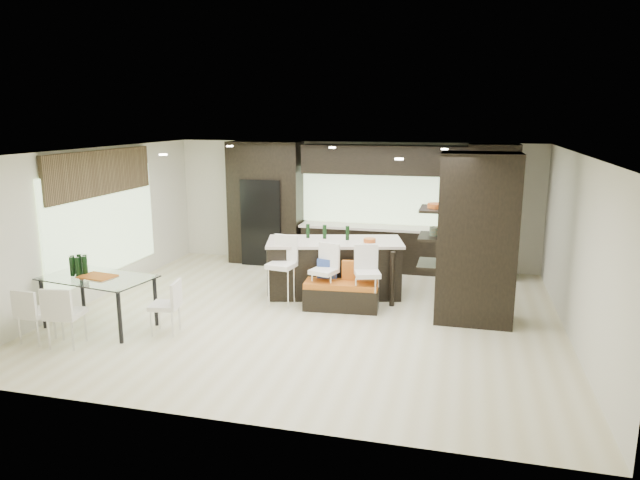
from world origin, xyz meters
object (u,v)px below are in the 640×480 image
(chair_far, at_px, (36,317))
(chair_end, at_px, (165,309))
(bench, at_px, (341,296))
(dining_table, at_px, (100,302))
(stool_right, at_px, (367,286))
(stool_left, at_px, (281,278))
(chair_near, at_px, (66,318))
(kitchen_island, at_px, (334,267))
(stool_mid, at_px, (324,283))
(floor_vase, at_px, (456,274))

(chair_far, distance_m, chair_end, 1.82)
(bench, height_order, dining_table, dining_table)
(chair_far, bearing_deg, stool_right, 32.39)
(stool_left, relative_size, chair_near, 1.18)
(kitchen_island, xyz_separation_m, dining_table, (-3.18, -2.55, -0.11))
(stool_left, xyz_separation_m, stool_mid, (0.75, 0.02, -0.04))
(bench, bearing_deg, chair_end, -148.24)
(floor_vase, distance_m, dining_table, 5.84)
(stool_mid, relative_size, stool_right, 0.99)
(bench, relative_size, chair_near, 1.51)
(stool_mid, height_order, chair_far, stool_mid)
(stool_right, distance_m, chair_end, 3.29)
(kitchen_island, relative_size, floor_vase, 2.06)
(kitchen_island, relative_size, stool_right, 2.68)
(dining_table, relative_size, chair_end, 2.21)
(kitchen_island, height_order, floor_vase, floor_vase)
(kitchen_island, relative_size, stool_mid, 2.72)
(dining_table, distance_m, chair_far, 0.93)
(chair_near, bearing_deg, dining_table, 82.03)
(kitchen_island, relative_size, chair_near, 2.93)
(dining_table, xyz_separation_m, chair_far, (-0.53, -0.76, -0.02))
(chair_far, bearing_deg, floor_vase, 30.80)
(bench, distance_m, dining_table, 3.89)
(chair_far, bearing_deg, bench, 35.15)
(stool_mid, height_order, chair_end, stool_mid)
(kitchen_island, distance_m, floor_vase, 2.20)
(stool_right, bearing_deg, chair_end, -166.51)
(chair_near, relative_size, chair_end, 1.10)
(bench, xyz_separation_m, floor_vase, (1.87, 0.57, 0.35))
(bench, bearing_deg, stool_right, -6.13)
(stool_mid, bearing_deg, chair_far, -129.20)
(stool_left, xyz_separation_m, dining_table, (-2.42, -1.71, -0.09))
(chair_end, bearing_deg, stool_left, -46.67)
(stool_right, bearing_deg, kitchen_island, 114.12)
(stool_left, relative_size, chair_far, 1.29)
(stool_left, distance_m, stool_right, 1.51)
(bench, xyz_separation_m, chair_near, (-3.48, -2.52, 0.17))
(floor_vase, height_order, chair_far, floor_vase)
(dining_table, xyz_separation_m, chair_near, (0.00, -0.78, 0.01))
(dining_table, bearing_deg, kitchen_island, 48.06)
(stool_right, relative_size, floor_vase, 0.77)
(stool_mid, xyz_separation_m, stool_right, (0.75, -0.00, 0.01))
(stool_right, bearing_deg, bench, 160.39)
(stool_left, height_order, floor_vase, floor_vase)
(stool_mid, height_order, dining_table, stool_mid)
(stool_left, bearing_deg, stool_mid, 10.23)
(chair_near, bearing_deg, floor_vase, 22.01)
(bench, height_order, chair_far, chair_far)
(chair_far, bearing_deg, dining_table, 58.56)
(stool_left, distance_m, chair_near, 3.48)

